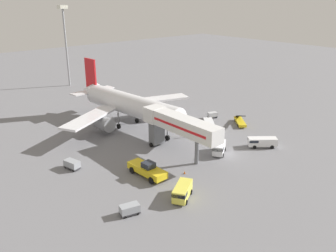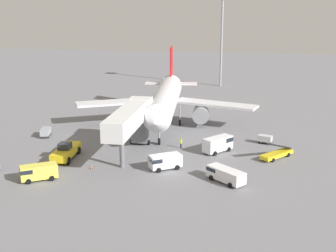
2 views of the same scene
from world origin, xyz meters
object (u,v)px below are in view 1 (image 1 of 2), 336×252
(pushback_tug, at_px, (147,170))
(service_van_near_right, at_px, (261,142))
(service_van_far_left, at_px, (182,191))
(service_van_outer_right, at_px, (219,148))
(safety_cone_alpha, at_px, (185,172))
(baggage_cart_far_center, at_px, (212,115))
(apron_light_mast, at_px, (65,31))
(jet_bridge, at_px, (176,125))
(baggage_cart_outer_left, at_px, (72,164))
(service_van_near_center, at_px, (209,126))
(baggage_cart_mid_left, at_px, (130,209))
(belt_loader_truck, at_px, (240,121))
(ground_crew_worker_foreground, at_px, (186,133))
(airplane_at_gate, at_px, (129,105))

(pushback_tug, relative_size, service_van_near_right, 1.39)
(service_van_far_left, xyz_separation_m, service_van_outer_right, (15.43, 6.84, 0.01))
(pushback_tug, distance_m, safety_cone_alpha, 6.09)
(baggage_cart_far_center, bearing_deg, apron_light_mast, 101.75)
(jet_bridge, distance_m, safety_cone_alpha, 9.49)
(service_van_far_left, bearing_deg, baggage_cart_outer_left, 111.76)
(service_van_near_right, distance_m, baggage_cart_outer_left, 34.86)
(service_van_near_center, height_order, baggage_cart_far_center, service_van_near_center)
(service_van_far_left, height_order, service_van_near_center, service_van_near_center)
(service_van_far_left, xyz_separation_m, baggage_cart_far_center, (29.45, 21.29, -0.41))
(baggage_cart_mid_left, bearing_deg, safety_cone_alpha, 15.01)
(pushback_tug, bearing_deg, service_van_near_center, 18.10)
(jet_bridge, bearing_deg, baggage_cart_far_center, 25.30)
(belt_loader_truck, distance_m, apron_light_mast, 61.71)
(service_van_far_left, distance_m, baggage_cart_mid_left, 8.07)
(apron_light_mast, bearing_deg, baggage_cart_outer_left, -116.02)
(belt_loader_truck, distance_m, baggage_cart_far_center, 7.15)
(jet_bridge, bearing_deg, service_van_near_center, 16.78)
(service_van_near_right, bearing_deg, belt_loader_truck, 56.55)
(service_van_near_center, bearing_deg, pushback_tug, -161.90)
(pushback_tug, xyz_separation_m, service_van_near_right, (23.56, -4.89, -0.11))
(ground_crew_worker_foreground, distance_m, apron_light_mast, 58.42)
(airplane_at_gate, relative_size, belt_loader_truck, 6.21)
(baggage_cart_far_center, bearing_deg, jet_bridge, -154.70)
(belt_loader_truck, distance_m, ground_crew_worker_foreground, 14.81)
(jet_bridge, height_order, service_van_near_right, jet_bridge)
(service_van_near_right, relative_size, safety_cone_alpha, 10.39)
(jet_bridge, xyz_separation_m, safety_cone_alpha, (-4.10, -6.63, -5.41))
(service_van_outer_right, xyz_separation_m, baggage_cart_far_center, (14.02, 14.45, -0.42))
(service_van_far_left, distance_m, service_van_near_center, 27.23)
(airplane_at_gate, distance_m, safety_cone_alpha, 25.33)
(baggage_cart_far_center, bearing_deg, ground_crew_worker_foreground, -159.86)
(baggage_cart_outer_left, bearing_deg, pushback_tug, -52.44)
(pushback_tug, xyz_separation_m, apron_light_mast, (18.41, 64.03, 15.81))
(pushback_tug, xyz_separation_m, service_van_outer_right, (15.07, -1.71, 0.02))
(ground_crew_worker_foreground, bearing_deg, airplane_at_gate, 110.52)
(pushback_tug, distance_m, apron_light_mast, 68.48)
(service_van_near_center, height_order, service_van_near_right, service_van_near_center)
(pushback_tug, bearing_deg, apron_light_mast, 73.96)
(belt_loader_truck, relative_size, baggage_cart_far_center, 2.32)
(ground_crew_worker_foreground, bearing_deg, baggage_cart_outer_left, 174.50)
(service_van_near_right, xyz_separation_m, baggage_cart_mid_left, (-31.81, -2.00, -0.26))
(service_van_outer_right, bearing_deg, service_van_near_right, -20.53)
(jet_bridge, height_order, baggage_cart_far_center, jet_bridge)
(service_van_near_right, bearing_deg, ground_crew_worker_foreground, 120.72)
(service_van_near_center, xyz_separation_m, baggage_cart_outer_left, (-29.74, 3.07, -0.53))
(pushback_tug, bearing_deg, service_van_near_right, -11.72)
(apron_light_mast, bearing_deg, service_van_near_center, -86.51)
(service_van_far_left, relative_size, safety_cone_alpha, 9.67)
(belt_loader_truck, distance_m, baggage_cart_outer_left, 38.71)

